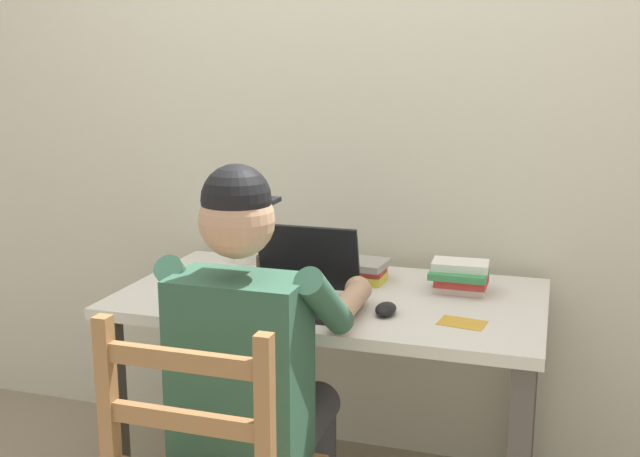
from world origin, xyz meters
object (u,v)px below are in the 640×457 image
at_px(laptop, 299,286).
at_px(landscape_photo_print, 462,323).
at_px(seated_person, 256,363).
at_px(coffee_mug_dark, 268,270).
at_px(desk, 332,323).
at_px(coffee_mug_spare, 293,261).
at_px(computer_mouse, 386,309).
at_px(coffee_mug_white, 247,249).
at_px(book_stack_side, 362,270).
at_px(book_stack_main, 460,277).

xyz_separation_m(laptop, landscape_photo_print, (0.50, -0.04, -0.05)).
relative_size(seated_person, coffee_mug_dark, 10.84).
bearing_deg(seated_person, desk, 79.77).
height_order(laptop, coffee_mug_dark, laptop).
bearing_deg(desk, coffee_mug_spare, 138.51).
relative_size(desk, computer_mouse, 13.28).
distance_m(computer_mouse, coffee_mug_spare, 0.52).
xyz_separation_m(coffee_mug_white, coffee_mug_spare, (0.21, -0.09, -0.00)).
relative_size(computer_mouse, book_stack_side, 0.52).
bearing_deg(coffee_mug_spare, computer_mouse, -39.07).
xyz_separation_m(desk, coffee_mug_spare, (-0.19, 0.17, 0.15)).
distance_m(seated_person, book_stack_main, 0.76).
bearing_deg(computer_mouse, landscape_photo_print, -2.24).
bearing_deg(book_stack_main, coffee_mug_dark, -170.71).
distance_m(coffee_mug_white, coffee_mug_spare, 0.23).
distance_m(laptop, coffee_mug_dark, 0.24).
distance_m(computer_mouse, book_stack_main, 0.35).
bearing_deg(desk, book_stack_side, 70.36).
distance_m(desk, coffee_mug_spare, 0.30).
bearing_deg(landscape_photo_print, desk, 167.44).
distance_m(seated_person, book_stack_side, 0.63).
height_order(laptop, coffee_mug_white, laptop).
bearing_deg(coffee_mug_spare, book_stack_side, -2.35).
bearing_deg(book_stack_main, desk, -159.75).
relative_size(laptop, computer_mouse, 3.30).
xyz_separation_m(desk, book_stack_main, (0.39, 0.14, 0.15)).
height_order(coffee_mug_white, landscape_photo_print, coffee_mug_white).
bearing_deg(book_stack_main, coffee_mug_spare, 177.34).
relative_size(desk, book_stack_main, 7.29).
bearing_deg(landscape_photo_print, coffee_mug_dark, 171.07).
distance_m(laptop, computer_mouse, 0.28).
bearing_deg(landscape_photo_print, coffee_mug_white, 161.36).
distance_m(seated_person, coffee_mug_dark, 0.53).
bearing_deg(coffee_mug_white, coffee_mug_spare, -23.23).
height_order(computer_mouse, book_stack_main, book_stack_main).
relative_size(computer_mouse, coffee_mug_white, 0.80).
bearing_deg(coffee_mug_spare, seated_person, -79.84).
distance_m(desk, landscape_photo_print, 0.48).
bearing_deg(desk, computer_mouse, -36.72).
distance_m(desk, coffee_mug_dark, 0.28).
bearing_deg(landscape_photo_print, seated_person, -142.83).
bearing_deg(seated_person, coffee_mug_dark, 107.17).
height_order(computer_mouse, coffee_mug_spare, coffee_mug_spare).
distance_m(desk, coffee_mug_white, 0.50).
height_order(desk, coffee_mug_white, coffee_mug_white).
height_order(computer_mouse, landscape_photo_print, computer_mouse).
bearing_deg(landscape_photo_print, laptop, -175.97).
height_order(laptop, book_stack_side, laptop).
xyz_separation_m(desk, coffee_mug_dark, (-0.23, 0.04, 0.15)).
bearing_deg(book_stack_side, coffee_mug_dark, -157.82).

